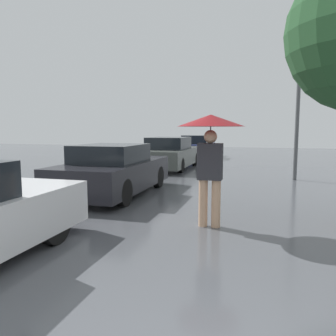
{
  "coord_description": "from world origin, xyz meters",
  "views": [
    {
      "loc": [
        0.48,
        -1.24,
        1.7
      ],
      "look_at": [
        -1.09,
        4.32,
        1.01
      ],
      "focal_mm": 35.0,
      "sensor_mm": 36.0,
      "label": 1
    }
  ],
  "objects_px": {
    "parked_car_third": "(170,154)",
    "parked_car_farthest": "(197,147)",
    "pedestrian": "(210,137)",
    "parked_car_second": "(114,171)",
    "street_lamp": "(299,83)"
  },
  "relations": [
    {
      "from": "parked_car_third",
      "to": "parked_car_farthest",
      "type": "distance_m",
      "value": 5.65
    },
    {
      "from": "parked_car_second",
      "to": "street_lamp",
      "type": "bearing_deg",
      "value": 38.46
    },
    {
      "from": "parked_car_second",
      "to": "parked_car_farthest",
      "type": "xyz_separation_m",
      "value": [
        -0.01,
        11.53,
        0.01
      ]
    },
    {
      "from": "pedestrian",
      "to": "parked_car_farthest",
      "type": "xyz_separation_m",
      "value": [
        -2.85,
        13.73,
        -0.94
      ]
    },
    {
      "from": "street_lamp",
      "to": "parked_car_farthest",
      "type": "bearing_deg",
      "value": 121.87
    },
    {
      "from": "pedestrian",
      "to": "parked_car_third",
      "type": "xyz_separation_m",
      "value": [
        -2.95,
        8.08,
        -0.94
      ]
    },
    {
      "from": "parked_car_second",
      "to": "parked_car_third",
      "type": "xyz_separation_m",
      "value": [
        -0.1,
        5.88,
        0.01
      ]
    },
    {
      "from": "pedestrian",
      "to": "parked_car_second",
      "type": "xyz_separation_m",
      "value": [
        -2.84,
        2.2,
        -0.95
      ]
    },
    {
      "from": "parked_car_third",
      "to": "parked_car_farthest",
      "type": "relative_size",
      "value": 1.16
    },
    {
      "from": "parked_car_third",
      "to": "street_lamp",
      "type": "bearing_deg",
      "value": -22.9
    },
    {
      "from": "parked_car_second",
      "to": "parked_car_farthest",
      "type": "relative_size",
      "value": 1.04
    },
    {
      "from": "parked_car_third",
      "to": "street_lamp",
      "type": "xyz_separation_m",
      "value": [
        4.9,
        -2.07,
        2.57
      ]
    },
    {
      "from": "parked_car_third",
      "to": "street_lamp",
      "type": "height_order",
      "value": "street_lamp"
    },
    {
      "from": "parked_car_farthest",
      "to": "pedestrian",
      "type": "bearing_deg",
      "value": -78.28
    },
    {
      "from": "pedestrian",
      "to": "street_lamp",
      "type": "distance_m",
      "value": 6.53
    }
  ]
}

